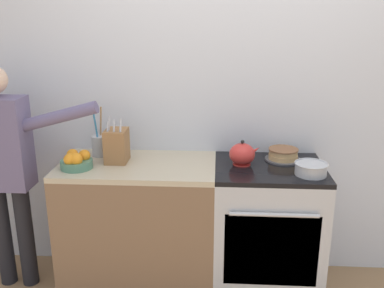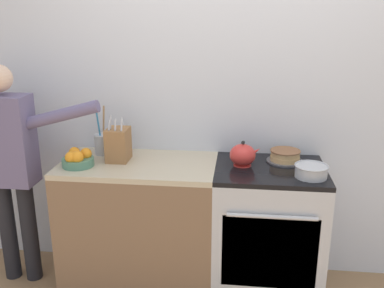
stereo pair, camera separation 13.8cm
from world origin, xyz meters
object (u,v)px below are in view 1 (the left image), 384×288
Objects in this scene: layer_cake at (283,155)px; person_baker at (6,162)px; knife_block at (117,146)px; fruit_bowl at (76,161)px; mixing_bowl at (311,169)px; stove_range at (266,229)px; utensil_crock at (100,145)px; tea_kettle at (242,154)px.

person_baker is (-1.83, -0.18, -0.03)m from layer_cake.
knife_block reaches higher than fruit_bowl.
mixing_bowl is 1.96m from person_baker.
stove_range is 4.45× the size of fruit_bowl.
knife_block is at bearing 32.08° from fruit_bowl.
person_baker reaches higher than utensil_crock.
knife_block is (-1.23, 0.17, 0.07)m from mixing_bowl.
mixing_bowl is (0.41, -0.16, -0.03)m from tea_kettle.
fruit_bowl is at bearing -107.69° from utensil_crock.
mixing_bowl is 1.46m from fruit_bowl.
stove_range is 1.15m from knife_block.
stove_range is at bearing -7.05° from person_baker.
knife_block is at bearing 177.91° from stove_range.
mixing_bowl is at bearing -11.09° from person_baker.
utensil_crock is 0.61m from person_baker.
stove_range is at bearing -127.36° from layer_cake.
utensil_crock reaches higher than layer_cake.
knife_block is (-0.82, 0.01, 0.04)m from tea_kettle.
stove_range is at bearing -7.45° from utensil_crock.
stove_range is at bearing 150.30° from mixing_bowl.
person_baker is (-0.50, 0.06, -0.04)m from fruit_bowl.
mixing_bowl is 1.00× the size of fruit_bowl.
knife_block reaches higher than tea_kettle.
person_baker is at bearing -177.22° from tea_kettle.
layer_cake is 1.18× the size of tea_kettle.
knife_block is (-1.00, 0.04, 0.56)m from stove_range.
stove_range is 1.33m from fruit_bowl.
utensil_crock reaches higher than fruit_bowl.
person_baker reaches higher than stove_range.
utensil_crock is (-1.15, 0.15, 0.53)m from stove_range.
mixing_bowl reaches higher than stove_range.
mixing_bowl is at bearing -29.70° from stove_range.
layer_cake is at bearing 4.95° from knife_block.
person_baker is at bearing -178.47° from stove_range.
tea_kettle is at bearing -159.67° from layer_cake.
person_baker is (-1.55, -0.08, -0.06)m from tea_kettle.
fruit_bowl is (-1.23, -0.11, 0.50)m from stove_range.
fruit_bowl is (-0.08, -0.26, -0.03)m from utensil_crock.
mixing_bowl is 0.59× the size of utensil_crock.
tea_kettle is 1.06m from fruit_bowl.
person_baker reaches higher than knife_block.
tea_kettle is 0.67× the size of knife_block.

